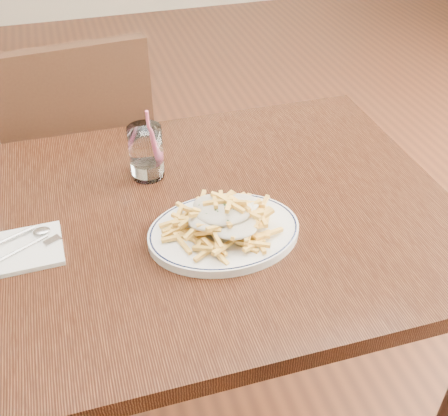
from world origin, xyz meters
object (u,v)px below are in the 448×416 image
object	(u,v)px
chair_far	(81,157)
water_glass	(146,155)
loaded_fries	(224,215)
table	(171,246)
fries_plate	(224,232)

from	to	relation	value
chair_far	water_glass	bearing A→B (deg)	-74.20
chair_far	loaded_fries	distance (m)	0.84
loaded_fries	water_glass	size ratio (longest dim) A/B	1.36
table	loaded_fries	bearing A→B (deg)	-44.27
fries_plate	loaded_fries	bearing A→B (deg)	90.00
fries_plate	table	bearing A→B (deg)	135.73
chair_far	fries_plate	xyz separation A→B (m)	(0.24, -0.75, 0.24)
table	chair_far	xyz separation A→B (m)	(-0.15, 0.66, -0.15)
loaded_fries	water_glass	distance (m)	0.27
water_glass	chair_far	bearing A→B (deg)	105.80
chair_far	table	bearing A→B (deg)	-77.07
chair_far	water_glass	xyz separation A→B (m)	(0.14, -0.50, 0.28)
chair_far	water_glass	distance (m)	0.59
fries_plate	loaded_fries	xyz separation A→B (m)	(0.00, 0.00, 0.04)
table	water_glass	xyz separation A→B (m)	(-0.01, 0.16, 0.13)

